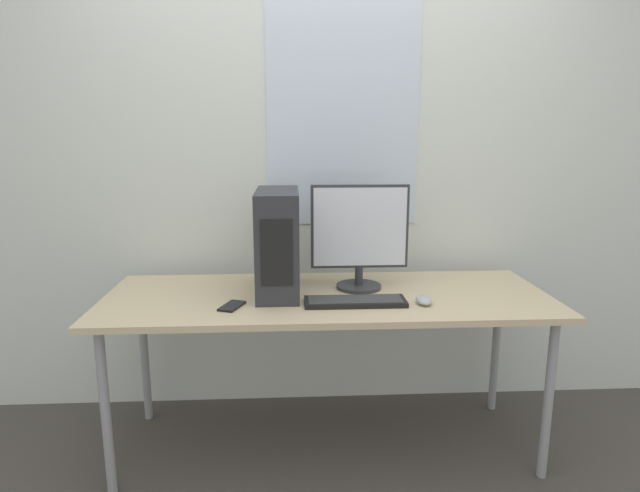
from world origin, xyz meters
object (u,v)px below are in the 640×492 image
at_px(pc_tower, 278,242).
at_px(keyboard, 355,301).
at_px(monitor_main, 360,234).
at_px(cell_phone, 232,306).
at_px(mouse, 424,300).

height_order(pc_tower, keyboard, pc_tower).
xyz_separation_m(pc_tower, monitor_main, (0.38, 0.04, 0.02)).
xyz_separation_m(keyboard, cell_phone, (-0.52, -0.01, -0.01)).
bearing_deg(keyboard, mouse, -2.99).
distance_m(pc_tower, cell_phone, 0.37).
bearing_deg(mouse, keyboard, 177.01).
xyz_separation_m(monitor_main, keyboard, (-0.05, -0.23, -0.25)).
distance_m(monitor_main, cell_phone, 0.67).
bearing_deg(pc_tower, cell_phone, -132.09).
height_order(keyboard, cell_phone, keyboard).
bearing_deg(keyboard, cell_phone, -178.38).
bearing_deg(mouse, cell_phone, 179.96).
relative_size(keyboard, cell_phone, 2.83).
relative_size(monitor_main, cell_phone, 3.18).
relative_size(monitor_main, keyboard, 1.12).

